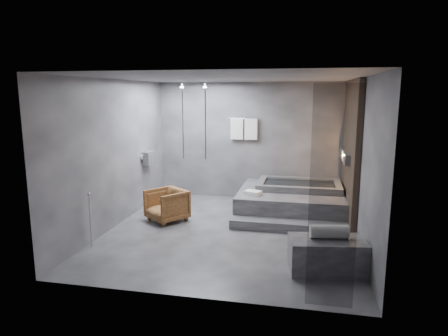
# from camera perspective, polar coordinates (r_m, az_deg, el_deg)

# --- Properties ---
(room) EXTENTS (5.00, 5.04, 2.82)m
(room) POSITION_cam_1_polar(r_m,az_deg,el_deg) (7.32, 4.42, 4.28)
(room) COLOR #313134
(room) RESTS_ON ground
(tub_deck) EXTENTS (2.20, 2.00, 0.50)m
(tub_deck) POSITION_cam_1_polar(r_m,az_deg,el_deg) (8.73, 9.59, -4.71)
(tub_deck) COLOR #373739
(tub_deck) RESTS_ON ground
(tub_step) EXTENTS (2.20, 0.36, 0.18)m
(tub_step) POSITION_cam_1_polar(r_m,az_deg,el_deg) (7.65, 9.19, -8.17)
(tub_step) COLOR #373739
(tub_step) RESTS_ON ground
(concrete_bench) EXTENTS (1.15, 0.75, 0.48)m
(concrete_bench) POSITION_cam_1_polar(r_m,az_deg,el_deg) (6.08, 14.45, -11.94)
(concrete_bench) COLOR #343437
(concrete_bench) RESTS_ON ground
(driftwood_chair) EXTENTS (0.97, 0.98, 0.64)m
(driftwood_chair) POSITION_cam_1_polar(r_m,az_deg,el_deg) (8.14, -8.18, -5.28)
(driftwood_chair) COLOR #472811
(driftwood_chair) RESTS_ON ground
(rolled_towel) EXTENTS (0.57, 0.28, 0.20)m
(rolled_towel) POSITION_cam_1_polar(r_m,az_deg,el_deg) (6.00, 14.78, -8.79)
(rolled_towel) COLOR silver
(rolled_towel) RESTS_ON concrete_bench
(deck_towel) EXTENTS (0.37, 0.32, 0.08)m
(deck_towel) POSITION_cam_1_polar(r_m,az_deg,el_deg) (8.16, 4.15, -3.55)
(deck_towel) COLOR white
(deck_towel) RESTS_ON tub_deck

